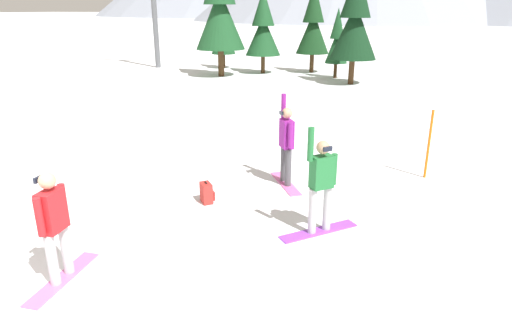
% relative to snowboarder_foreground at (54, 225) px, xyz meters
% --- Properties ---
extents(ground_plane, '(800.00, 800.00, 0.00)m').
position_rel_snowboarder_foreground_xyz_m(ground_plane, '(-0.28, -0.79, -0.93)').
color(ground_plane, white).
extents(snowboarder_foreground, '(0.47, 1.52, 1.75)m').
position_rel_snowboarder_foreground_xyz_m(snowboarder_foreground, '(0.00, 0.00, 0.00)').
color(snowboarder_foreground, pink).
rests_on(snowboarder_foreground, ground_plane).
extents(snowboarder_midground, '(1.27, 1.35, 2.04)m').
position_rel_snowboarder_foreground_xyz_m(snowboarder_midground, '(3.30, 2.94, 0.04)').
color(snowboarder_midground, '#993FD8').
rests_on(snowboarder_midground, ground_plane).
extents(snowboarder_background, '(1.13, 1.38, 2.11)m').
position_rel_snowboarder_foreground_xyz_m(snowboarder_background, '(1.99, 4.97, 0.08)').
color(snowboarder_background, pink).
rests_on(snowboarder_background, ground_plane).
extents(backpack_red, '(0.38, 0.38, 0.47)m').
position_rel_snowboarder_foreground_xyz_m(backpack_red, '(0.74, 3.35, -0.71)').
color(backpack_red, red).
rests_on(backpack_red, ground_plane).
extents(trail_marker_pole, '(0.06, 0.06, 1.70)m').
position_rel_snowboarder_foreground_xyz_m(trail_marker_pole, '(5.06, 6.64, -0.08)').
color(trail_marker_pole, orange).
rests_on(trail_marker_pole, ground_plane).
extents(pine_tree_short, '(2.09, 2.09, 5.47)m').
position_rel_snowboarder_foreground_xyz_m(pine_tree_short, '(-2.39, 23.96, 2.05)').
color(pine_tree_short, '#472D19').
rests_on(pine_tree_short, ground_plane).
extents(pine_tree_slender, '(1.30, 1.30, 4.01)m').
position_rel_snowboarder_foreground_xyz_m(pine_tree_slender, '(-0.43, 22.05, 1.25)').
color(pine_tree_slender, '#472D19').
rests_on(pine_tree_slender, ground_plane).
extents(pine_tree_tall, '(1.66, 1.66, 4.39)m').
position_rel_snowboarder_foreground_xyz_m(pine_tree_tall, '(-8.66, 23.90, 1.47)').
color(pine_tree_tall, '#472D19').
rests_on(pine_tree_tall, ground_plane).
extents(pine_tree_broad, '(2.50, 2.50, 6.11)m').
position_rel_snowboarder_foreground_xyz_m(pine_tree_broad, '(0.82, 20.24, 2.41)').
color(pine_tree_broad, '#472D19').
rests_on(pine_tree_broad, ground_plane).
extents(pine_tree_twin, '(2.20, 2.20, 5.13)m').
position_rel_snowboarder_foreground_xyz_m(pine_tree_twin, '(-5.19, 22.46, 1.87)').
color(pine_tree_twin, '#472D19').
rests_on(pine_tree_twin, ground_plane).
extents(pine_tree_young, '(2.93, 2.93, 7.31)m').
position_rel_snowboarder_foreground_xyz_m(pine_tree_young, '(-7.09, 20.27, 3.06)').
color(pine_tree_young, '#472D19').
rests_on(pine_tree_young, ground_plane).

